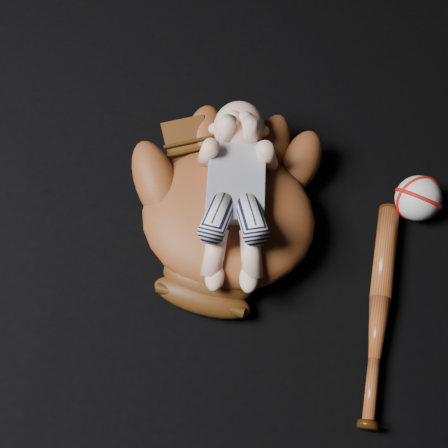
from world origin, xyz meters
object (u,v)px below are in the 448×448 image
object	(u,v)px
baseball_bat	(379,311)
newborn_baby	(236,194)
baseball	(418,198)
baseball_glove	(228,212)

from	to	relation	value
baseball_bat	newborn_baby	bearing A→B (deg)	157.52
newborn_baby	baseball_bat	world-z (taller)	newborn_baby
baseball_bat	baseball	bearing A→B (deg)	78.97
baseball_bat	baseball_glove	bearing A→B (deg)	159.57
newborn_baby	baseball	distance (m)	0.35
newborn_baby	baseball	xyz separation A→B (m)	(0.32, 0.11, -0.08)
baseball_glove	baseball	distance (m)	0.35
baseball_glove	baseball_bat	bearing A→B (deg)	-15.47
baseball_glove	baseball	world-z (taller)	baseball_glove
baseball_glove	newborn_baby	size ratio (longest dim) A/B	1.26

